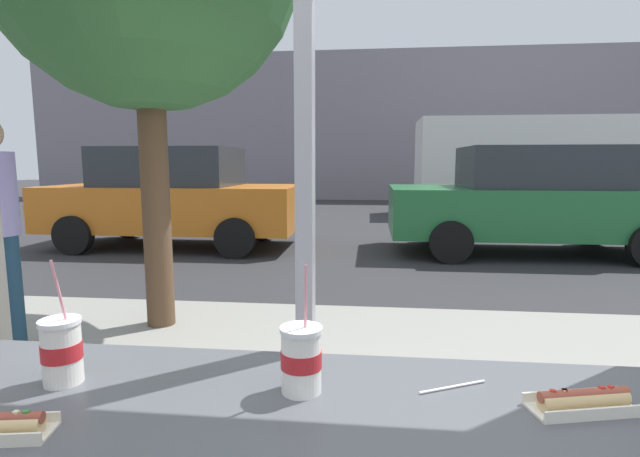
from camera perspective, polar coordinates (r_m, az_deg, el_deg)
The scene contains 11 objects.
ground_plane at distance 9.41m, azimuth 4.86°, elevation -1.20°, with size 60.00×60.00×0.00m, color #2D2D30.
sidewalk_strip at distance 3.22m, azimuth 2.21°, elevation -18.00°, with size 16.00×2.80×0.16m, color gray.
window_wall at distance 1.43m, azimuth -1.87°, elevation 23.45°, with size 2.90×0.20×2.90m.
building_facade_far at distance 19.72m, azimuth 5.65°, elevation 12.02°, with size 28.00×1.20×5.83m, color gray.
soda_cup_left at distance 1.20m, azimuth -2.26°, elevation -15.33°, with size 0.10×0.10×0.32m.
soda_cup_right at distance 1.40m, azimuth -28.62°, elevation -12.70°, with size 0.10×0.10×0.33m.
hotdog_tray_near at distance 1.29m, azimuth 29.09°, elevation -17.63°, with size 0.26×0.15×0.05m.
loose_straw at distance 1.29m, azimuth 15.63°, elevation -17.86°, with size 0.01×0.01×0.19m, color white.
parked_car_orange at distance 8.76m, azimuth -17.21°, elevation 3.63°, with size 4.35×1.97×1.75m.
parked_car_green at distance 8.46m, azimuth 24.11°, elevation 3.15°, with size 4.50×2.06×1.74m.
box_truck at distance 14.76m, azimuth 25.42°, elevation 7.26°, with size 7.16×2.44×2.70m.
Camera 1 is at (0.19, -1.29, 1.48)m, focal length 26.63 mm.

